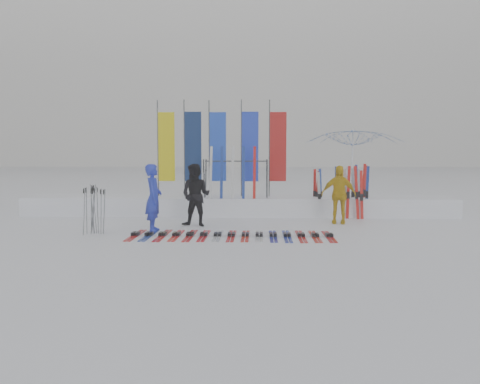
{
  "coord_description": "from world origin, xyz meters",
  "views": [
    {
      "loc": [
        0.7,
        -10.81,
        2.02
      ],
      "look_at": [
        0.2,
        1.6,
        1.0
      ],
      "focal_mm": 35.0,
      "sensor_mm": 36.0,
      "label": 1
    }
  ],
  "objects_px": {
    "tent_canopy": "(353,169)",
    "person_black": "(196,195)",
    "ski_row": "(232,235)",
    "person_yellow": "(339,195)",
    "person_blue": "(154,198)",
    "ski_rack": "(236,174)"
  },
  "relations": [
    {
      "from": "person_black",
      "to": "person_yellow",
      "type": "distance_m",
      "value": 4.12
    },
    {
      "from": "tent_canopy",
      "to": "ski_row",
      "type": "height_order",
      "value": "tent_canopy"
    },
    {
      "from": "ski_row",
      "to": "person_yellow",
      "type": "bearing_deg",
      "value": 37.19
    },
    {
      "from": "person_black",
      "to": "ski_row",
      "type": "height_order",
      "value": "person_black"
    },
    {
      "from": "person_blue",
      "to": "ski_rack",
      "type": "distance_m",
      "value": 3.64
    },
    {
      "from": "person_blue",
      "to": "person_black",
      "type": "xyz_separation_m",
      "value": [
        0.99,
        0.85,
        -0.01
      ]
    },
    {
      "from": "tent_canopy",
      "to": "ski_rack",
      "type": "bearing_deg",
      "value": -164.1
    },
    {
      "from": "person_blue",
      "to": "tent_canopy",
      "type": "bearing_deg",
      "value": -61.72
    },
    {
      "from": "person_blue",
      "to": "person_black",
      "type": "relative_size",
      "value": 1.01
    },
    {
      "from": "person_yellow",
      "to": "tent_canopy",
      "type": "bearing_deg",
      "value": 82.79
    },
    {
      "from": "person_blue",
      "to": "ski_rack",
      "type": "relative_size",
      "value": 0.86
    },
    {
      "from": "ski_row",
      "to": "person_black",
      "type": "bearing_deg",
      "value": 125.07
    },
    {
      "from": "person_black",
      "to": "person_yellow",
      "type": "relative_size",
      "value": 1.04
    },
    {
      "from": "person_black",
      "to": "ski_row",
      "type": "distance_m",
      "value": 2.06
    },
    {
      "from": "person_blue",
      "to": "person_black",
      "type": "bearing_deg",
      "value": -55.96
    },
    {
      "from": "person_black",
      "to": "person_blue",
      "type": "bearing_deg",
      "value": -124.65
    },
    {
      "from": "ski_rack",
      "to": "person_yellow",
      "type": "bearing_deg",
      "value": -25.27
    },
    {
      "from": "ski_rack",
      "to": "tent_canopy",
      "type": "bearing_deg",
      "value": 15.9
    },
    {
      "from": "tent_canopy",
      "to": "person_black",
      "type": "bearing_deg",
      "value": -146.57
    },
    {
      "from": "tent_canopy",
      "to": "person_blue",
      "type": "bearing_deg",
      "value": -145.31
    },
    {
      "from": "tent_canopy",
      "to": "ski_rack",
      "type": "height_order",
      "value": "tent_canopy"
    },
    {
      "from": "ski_row",
      "to": "ski_rack",
      "type": "height_order",
      "value": "ski_rack"
    }
  ]
}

